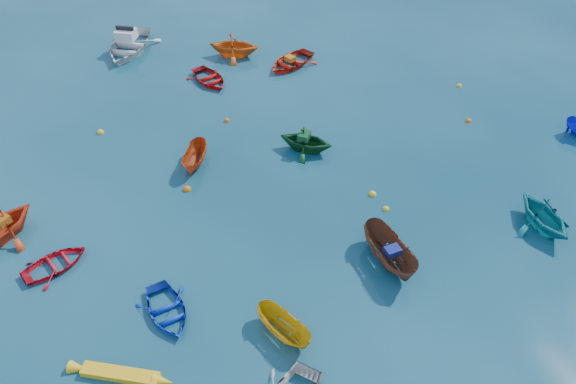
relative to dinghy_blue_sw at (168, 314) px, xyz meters
name	(u,v)px	position (x,y,z in m)	size (l,w,h in m)	color
ground	(333,278)	(6.51, -0.63, 0.00)	(160.00, 160.00, 0.00)	#093643
dinghy_blue_sw	(168,314)	(0.00, 0.00, 0.00)	(1.98, 2.77, 0.58)	#0F35C2
sampan_brown_mid	(388,261)	(9.00, -0.67, 0.00)	(1.27, 3.38, 1.31)	brown
dinghy_orange_w	(7,236)	(-5.62, 6.43, 0.00)	(2.58, 3.00, 1.58)	red
sampan_yellow_mid	(284,334)	(3.79, -2.39, 0.00)	(0.97, 2.58, 1.00)	gold
dinghy_cyan_se	(540,226)	(16.17, -1.22, 0.00)	(2.55, 2.95, 1.55)	teal
dinghy_red_nw	(57,267)	(-3.74, 3.90, 0.00)	(1.90, 2.65, 0.55)	red
sampan_orange_n	(196,164)	(3.16, 8.33, 0.00)	(0.96, 2.56, 0.99)	#C13F12
dinghy_green_n	(306,150)	(8.65, 7.46, 0.00)	(2.31, 2.67, 1.41)	#11491F
dinghy_red_ne	(291,65)	(11.06, 15.80, 0.00)	(2.44, 3.41, 0.71)	red
dinghy_red_far	(210,82)	(5.80, 15.68, 0.00)	(2.12, 2.97, 0.62)	red
dinghy_orange_far	(235,56)	(8.13, 18.18, 0.00)	(2.70, 3.14, 1.65)	orange
kayak_yellow	(121,376)	(-2.02, -1.98, 0.00)	(0.49, 3.42, 0.33)	yellow
motorboat_white	(129,51)	(1.93, 21.28, 0.00)	(3.38, 4.73, 1.58)	silver
tarp_blue_a	(393,251)	(9.01, -0.82, 0.80)	(0.61, 0.46, 0.30)	navy
tarp_orange_a	(0,220)	(-5.59, 6.46, 0.97)	(0.73, 0.55, 0.35)	#B05512
tarp_green_b	(304,136)	(8.57, 7.52, 0.87)	(0.70, 0.53, 0.34)	#124921
tarp_orange_b	(290,58)	(10.97, 15.76, 0.50)	(0.60, 0.45, 0.29)	#C67014
buoy_ye_a	(386,209)	(10.39, 2.12, 0.00)	(0.30, 0.30, 0.30)	yellow
buoy_ye_b	(20,215)	(-5.08, 7.63, 0.00)	(0.35, 0.35, 0.35)	yellow
buoy_or_c	(187,190)	(2.31, 6.63, 0.00)	(0.39, 0.39, 0.39)	orange
buoy_ye_c	(372,195)	(10.28, 3.22, 0.00)	(0.36, 0.36, 0.36)	yellow
buoy_or_d	(468,121)	(17.88, 6.66, 0.00)	(0.32, 0.32, 0.32)	#FF660D
buoy_ye_d	(101,133)	(-0.94, 12.70, 0.00)	(0.37, 0.37, 0.37)	yellow
buoy_or_e	(227,121)	(5.62, 11.36, 0.00)	(0.31, 0.31, 0.31)	#EE4F0C
buoy_ye_e	(459,86)	(19.45, 9.91, 0.00)	(0.32, 0.32, 0.32)	yellow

